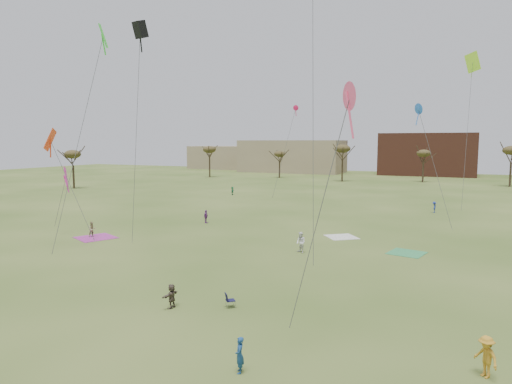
% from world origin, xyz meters
% --- Properties ---
extents(ground, '(260.00, 260.00, 0.00)m').
position_xyz_m(ground, '(0.00, 0.00, 0.00)').
color(ground, '#335019').
rests_on(ground, ground).
extents(flyer_near_right, '(0.58, 0.66, 1.53)m').
position_xyz_m(flyer_near_right, '(7.42, -5.71, 0.77)').
color(flyer_near_right, navy).
rests_on(flyer_near_right, ground).
extents(spectator_fore_b, '(0.87, 0.95, 1.57)m').
position_xyz_m(spectator_fore_b, '(-18.61, 12.69, 0.78)').
color(spectator_fore_b, '#9B9A63').
rests_on(spectator_fore_b, ground).
extents(spectator_fore_c, '(0.49, 1.34, 1.42)m').
position_xyz_m(spectator_fore_c, '(0.43, -0.63, 0.71)').
color(spectator_fore_c, brown).
rests_on(spectator_fore_c, ground).
extents(flyer_mid_b, '(1.25, 1.26, 1.74)m').
position_xyz_m(flyer_mid_b, '(16.73, -1.82, 0.87)').
color(flyer_mid_b, '#BE8623').
rests_on(flyer_mid_b, ground).
extents(spectator_mid_d, '(0.44, 0.93, 1.55)m').
position_xyz_m(spectator_mid_d, '(-12.25, 24.37, 0.78)').
color(spectator_mid_d, '#863D94').
rests_on(spectator_mid_d, ground).
extents(spectator_mid_e, '(1.10, 1.04, 1.80)m').
position_xyz_m(spectator_mid_e, '(2.81, 15.21, 0.90)').
color(spectator_mid_e, white).
rests_on(spectator_mid_e, ground).
extents(flyer_far_a, '(0.90, 1.43, 1.47)m').
position_xyz_m(flyer_far_a, '(-22.96, 51.54, 0.73)').
color(flyer_far_a, '#2A7E53').
rests_on(flyer_far_a, ground).
extents(flyer_far_c, '(0.60, 1.00, 1.51)m').
position_xyz_m(flyer_far_c, '(11.78, 44.29, 0.75)').
color(flyer_far_c, navy).
rests_on(flyer_far_c, ground).
extents(blanket_cream, '(4.00, 4.00, 0.03)m').
position_xyz_m(blanket_cream, '(4.40, 23.15, 0.00)').
color(blanket_cream, silver).
rests_on(blanket_cream, ground).
extents(blanket_plum, '(4.59, 4.59, 0.03)m').
position_xyz_m(blanket_plum, '(-17.98, 12.47, 0.00)').
color(blanket_plum, '#A83391').
rests_on(blanket_plum, ground).
extents(blanket_olive, '(3.38, 3.38, 0.03)m').
position_xyz_m(blanket_olive, '(11.22, 18.85, 0.00)').
color(blanket_olive, '#359254').
rests_on(blanket_olive, ground).
extents(camp_chair_center, '(0.74, 0.74, 0.87)m').
position_xyz_m(camp_chair_center, '(3.48, 0.85, 0.26)').
color(camp_chair_center, '#131335').
rests_on(camp_chair_center, ground).
extents(kites_aloft, '(54.09, 49.31, 23.70)m').
position_xyz_m(kites_aloft, '(-1.30, 16.01, 16.08)').
color(kites_aloft, '#2CDD27').
rests_on(kites_aloft, ground).
extents(tree_line, '(117.44, 49.32, 8.91)m').
position_xyz_m(tree_line, '(-2.85, 79.12, 7.09)').
color(tree_line, '#3A2B1E').
rests_on(tree_line, ground).
extents(building_tan, '(32.00, 14.00, 10.00)m').
position_xyz_m(building_tan, '(-35.00, 115.00, 5.00)').
color(building_tan, '#937F60').
rests_on(building_tan, ground).
extents(building_brick, '(26.00, 16.00, 12.00)m').
position_xyz_m(building_brick, '(5.00, 120.00, 6.00)').
color(building_brick, brown).
rests_on(building_brick, ground).
extents(building_tan_west, '(20.00, 12.00, 8.00)m').
position_xyz_m(building_tan_west, '(-65.00, 122.00, 4.00)').
color(building_tan_west, '#937F60').
rests_on(building_tan_west, ground).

